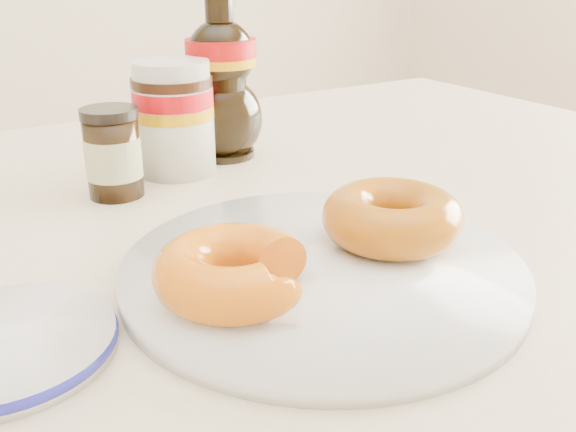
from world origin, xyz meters
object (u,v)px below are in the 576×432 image
dining_table (199,301)px  plate (322,269)px  donut_bitten (233,271)px  syrup_bottle (222,78)px  dark_jar (113,154)px  blue_rim_saucer (4,344)px  nutella_jar (174,113)px  donut_whole (392,217)px

dining_table → plate: bearing=-76.0°
donut_bitten → syrup_bottle: bearing=70.1°
dark_jar → blue_rim_saucer: dark_jar is taller
plate → syrup_bottle: syrup_bottle is taller
donut_bitten → dining_table: bearing=81.0°
dark_jar → dining_table: bearing=-71.5°
plate → nutella_jar: (0.01, 0.30, 0.06)m
nutella_jar → blue_rim_saucer: size_ratio=0.90×
donut_bitten → blue_rim_saucer: 0.15m
nutella_jar → syrup_bottle: (0.07, 0.03, 0.03)m
donut_whole → blue_rim_saucer: 0.30m
dining_table → donut_whole: size_ratio=12.29×
syrup_bottle → donut_bitten: bearing=-115.6°
dining_table → donut_whole: donut_whole is taller
dark_jar → blue_rim_saucer: bearing=-121.8°
plate → dark_jar: size_ratio=3.36×
nutella_jar → dark_jar: size_ratio=1.37×
plate → blue_rim_saucer: 0.23m
dark_jar → syrup_bottle: bearing=22.7°
donut_whole → blue_rim_saucer: (-0.30, 0.02, -0.03)m
plate → nutella_jar: nutella_jar is taller
donut_whole → dark_jar: (-0.15, 0.26, 0.01)m
plate → donut_bitten: (-0.08, -0.01, 0.03)m
nutella_jar → donut_bitten: bearing=-105.9°
syrup_bottle → plate: bearing=-103.9°
dining_table → donut_whole: bearing=-54.2°
dining_table → syrup_bottle: bearing=55.7°
dining_table → blue_rim_saucer: 0.25m
donut_whole → donut_bitten: bearing=-174.5°
nutella_jar → syrup_bottle: bearing=19.8°
blue_rim_saucer → dark_jar: bearing=58.2°
nutella_jar → blue_rim_saucer: 0.37m
dining_table → dark_jar: bearing=108.5°
dark_jar → donut_whole: bearing=-60.9°
plate → donut_whole: (0.07, 0.00, 0.03)m
dark_jar → blue_rim_saucer: size_ratio=0.66×
nutella_jar → dark_jar: 0.10m
dining_table → blue_rim_saucer: bearing=-144.9°
dining_table → dark_jar: (-0.04, 0.11, 0.13)m
nutella_jar → syrup_bottle: 0.08m
blue_rim_saucer → plate: bearing=-5.5°
dining_table → nutella_jar: (0.05, 0.15, 0.15)m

